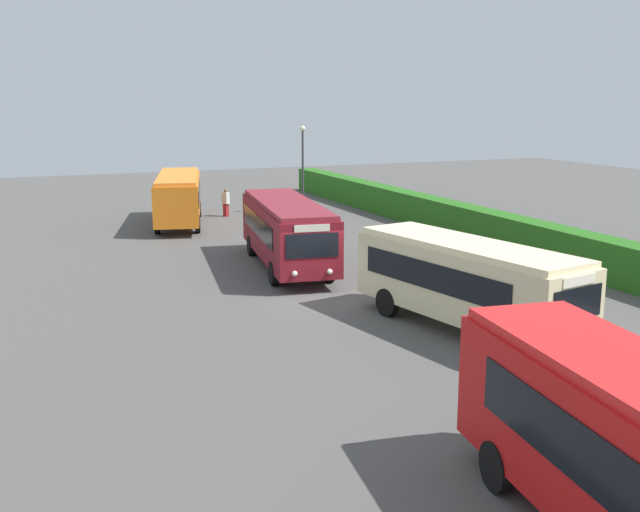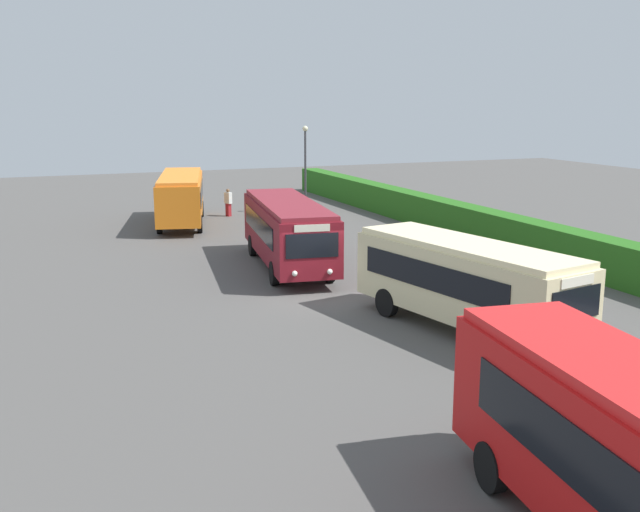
% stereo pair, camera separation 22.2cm
% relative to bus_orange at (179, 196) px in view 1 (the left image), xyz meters
% --- Properties ---
extents(ground_plane, '(103.09, 103.09, 0.00)m').
position_rel_bus_orange_xyz_m(ground_plane, '(18.57, 1.35, -1.75)').
color(ground_plane, '#514F4C').
extents(bus_orange, '(9.83, 4.70, 3.02)m').
position_rel_bus_orange_xyz_m(bus_orange, '(0.00, 0.00, 0.00)').
color(bus_orange, orange).
rests_on(bus_orange, ground_plane).
extents(bus_maroon, '(10.08, 3.98, 3.02)m').
position_rel_bus_orange_xyz_m(bus_maroon, '(13.38, 1.99, -0.00)').
color(bus_maroon, maroon).
rests_on(bus_maroon, ground_plane).
extents(bus_cream, '(8.97, 4.03, 2.95)m').
position_rel_bus_orange_xyz_m(bus_cream, '(24.28, 4.23, -0.04)').
color(bus_cream, beige).
rests_on(bus_cream, ground_plane).
extents(person_left, '(0.56, 0.43, 1.78)m').
position_rel_bus_orange_xyz_m(person_left, '(-2.10, 3.47, -0.82)').
color(person_left, maroon).
rests_on(person_left, ground_plane).
extents(hedge_row, '(63.54, 1.35, 1.78)m').
position_rel_bus_orange_xyz_m(hedge_row, '(18.57, 13.46, -0.86)').
color(hedge_row, '#27651B').
rests_on(hedge_row, ground_plane).
extents(lamppost, '(0.36, 0.36, 5.72)m').
position_rel_bus_orange_xyz_m(lamppost, '(-1.47, 8.56, 1.80)').
color(lamppost, '#38383D').
rests_on(lamppost, ground_plane).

